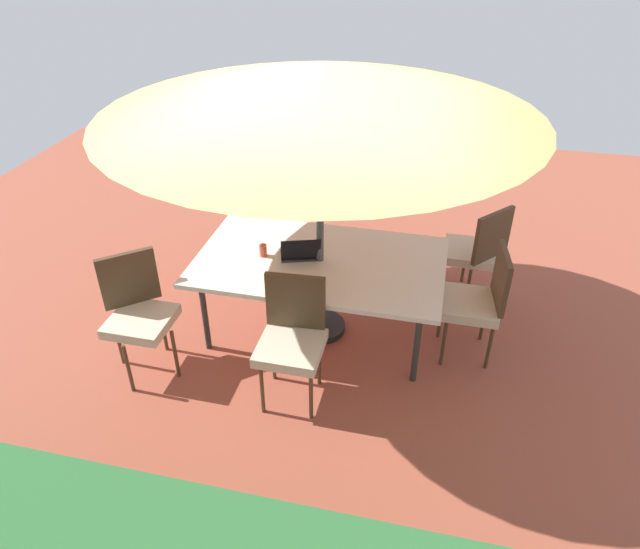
# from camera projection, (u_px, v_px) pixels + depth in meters

# --- Properties ---
(ground_plane) EXTENTS (10.00, 10.00, 0.02)m
(ground_plane) POSITION_uv_depth(u_px,v_px,m) (320.00, 330.00, 5.14)
(ground_plane) COLOR #9E4C38
(dining_table) EXTENTS (2.02, 1.21, 0.72)m
(dining_table) POSITION_uv_depth(u_px,v_px,m) (320.00, 264.00, 4.76)
(dining_table) COLOR white
(dining_table) RESTS_ON ground_plane
(patio_umbrella) EXTENTS (3.16, 3.16, 2.28)m
(patio_umbrella) POSITION_uv_depth(u_px,v_px,m) (320.00, 91.00, 3.98)
(patio_umbrella) COLOR #4C4C4C
(patio_umbrella) RESTS_ON ground_plane
(chair_north) EXTENTS (0.46, 0.47, 0.98)m
(chair_north) POSITION_uv_depth(u_px,v_px,m) (292.00, 336.00, 4.19)
(chair_north) COLOR beige
(chair_north) RESTS_ON ground_plane
(chair_west) EXTENTS (0.48, 0.47, 0.98)m
(chair_west) POSITION_uv_depth(u_px,v_px,m) (478.00, 298.00, 4.58)
(chair_west) COLOR beige
(chair_west) RESTS_ON ground_plane
(chair_northeast) EXTENTS (0.58, 0.59, 0.98)m
(chair_northeast) POSITION_uv_depth(u_px,v_px,m) (138.00, 310.00, 4.45)
(chair_northeast) COLOR beige
(chair_northeast) RESTS_ON ground_plane
(chair_southwest) EXTENTS (0.59, 0.58, 0.98)m
(chair_southwest) POSITION_uv_depth(u_px,v_px,m) (476.00, 249.00, 5.22)
(chair_southwest) COLOR beige
(chair_southwest) RESTS_ON ground_plane
(laptop) EXTENTS (0.38, 0.33, 0.21)m
(laptop) POSITION_uv_depth(u_px,v_px,m) (301.00, 253.00, 4.74)
(laptop) COLOR #2D2D33
(laptop) RESTS_ON dining_table
(cup) EXTENTS (0.06, 0.06, 0.10)m
(cup) POSITION_uv_depth(u_px,v_px,m) (263.00, 250.00, 4.76)
(cup) COLOR #CC4C33
(cup) RESTS_ON dining_table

